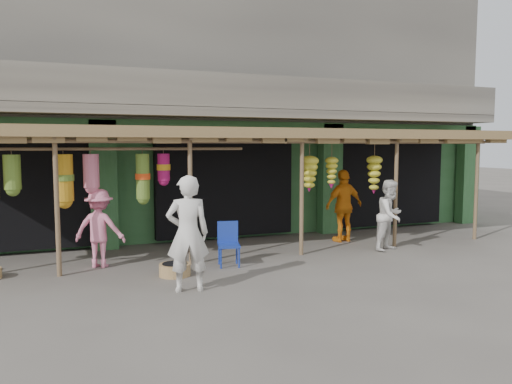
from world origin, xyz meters
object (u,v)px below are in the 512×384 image
object	(u,v)px
blue_chair	(228,241)
person_right	(390,215)
person_vendor	(344,206)
person_shopper	(99,228)
person_front	(188,234)

from	to	relation	value
blue_chair	person_right	xyz separation A→B (m)	(3.93, 0.01, 0.32)
person_vendor	person_shopper	xyz separation A→B (m)	(-5.92, -0.53, -0.13)
blue_chair	person_right	distance (m)	3.95
person_front	person_right	distance (m)	5.33
blue_chair	person_vendor	bearing A→B (deg)	32.50
blue_chair	person_front	distance (m)	1.94
person_front	person_shopper	size ratio (longest dim) A/B	1.24
person_vendor	person_right	bearing A→B (deg)	102.21
person_shopper	person_front	bearing A→B (deg)	144.28
person_right	person_vendor	distance (m)	1.39
person_right	person_shopper	bearing A→B (deg)	149.12
blue_chair	person_front	xyz separation A→B (m)	(-1.19, -1.46, 0.47)
person_front	person_vendor	distance (m)	5.45
person_right	person_shopper	xyz separation A→B (m)	(-6.36, 0.79, -0.04)
person_right	person_vendor	world-z (taller)	person_vendor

